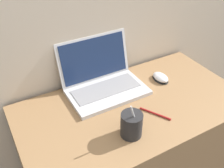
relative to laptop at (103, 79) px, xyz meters
name	(u,v)px	position (x,y,z in m)	size (l,w,h in m)	color
desk	(130,157)	(0.06, -0.19, -0.43)	(1.09, 0.59, 0.75)	#936D47
laptop	(103,79)	(0.00, 0.00, 0.00)	(0.39, 0.30, 0.25)	silver
drink_cup	(131,124)	(-0.05, -0.34, 0.00)	(0.09, 0.09, 0.18)	#232326
computer_mouse	(161,78)	(0.31, -0.09, -0.04)	(0.07, 0.11, 0.03)	black
pen	(155,114)	(0.11, -0.29, -0.05)	(0.08, 0.14, 0.01)	#A51E1E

